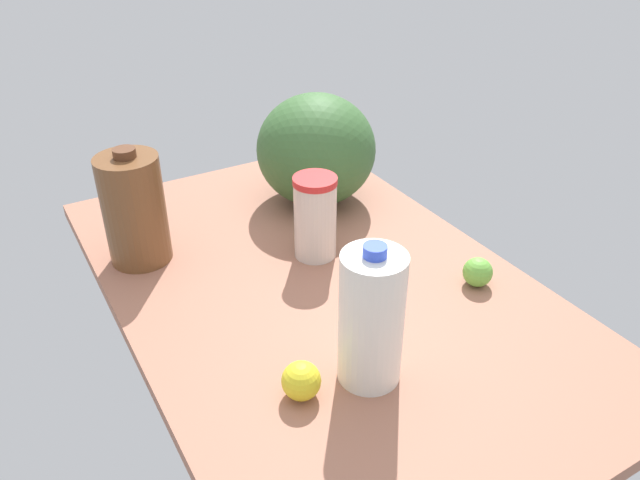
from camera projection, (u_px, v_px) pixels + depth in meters
countertop at (320, 289)px, 125.28cm from camera, size 120.00×76.00×3.00cm
milk_jug at (371, 319)px, 96.14cm from camera, size 10.24×10.24×24.93cm
chocolate_milk_jug at (134, 209)px, 126.31cm from camera, size 12.67×12.67×24.90cm
tumbler_cup at (315, 217)px, 128.83cm from camera, size 9.11×9.11×18.11cm
watermelon at (316, 150)px, 148.24cm from camera, size 28.34×28.34×26.63cm
lemon_far_back at (301, 381)px, 96.63cm from camera, size 6.27×6.27×6.27cm
lime_by_jug at (478, 272)px, 122.53cm from camera, size 5.86×5.86×5.86cm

